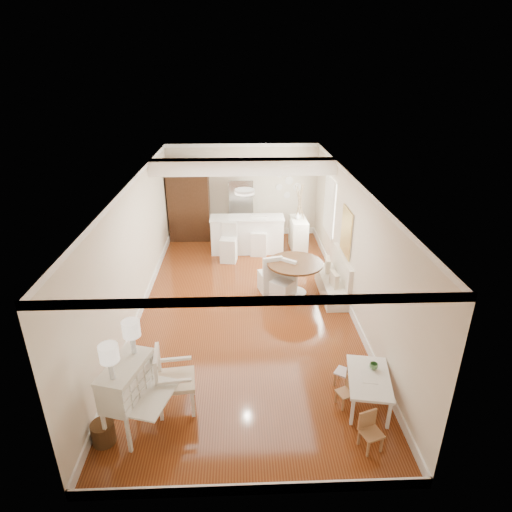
{
  "coord_description": "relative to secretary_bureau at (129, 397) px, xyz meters",
  "views": [
    {
      "loc": [
        -0.09,
        -8.12,
        4.86
      ],
      "look_at": [
        0.24,
        0.3,
        1.1
      ],
      "focal_mm": 30.0,
      "sensor_mm": 36.0,
      "label": 1
    }
  ],
  "objects": [
    {
      "name": "kids_table",
      "position": [
        3.54,
        0.35,
        -0.31
      ],
      "size": [
        0.8,
        1.13,
        0.52
      ],
      "primitive_type": "cube",
      "rotation": [
        0.0,
        0.0,
        -0.18
      ],
      "color": "white",
      "rests_on": "ground"
    },
    {
      "name": "slip_chair_far",
      "position": [
        2.27,
        4.08,
        -0.09
      ],
      "size": [
        0.56,
        0.57,
        0.95
      ],
      "primitive_type": "cube",
      "rotation": [
        0.0,
        0.0,
        -2.88
      ],
      "color": "silver",
      "rests_on": "ground"
    },
    {
      "name": "dining_table",
      "position": [
        2.82,
        3.81,
        -0.14
      ],
      "size": [
        1.52,
        1.52,
        0.86
      ],
      "primitive_type": "cylinder",
      "rotation": [
        0.0,
        0.0,
        -0.24
      ],
      "color": "#4F2F19",
      "rests_on": "ground"
    },
    {
      "name": "kids_chair_a",
      "position": [
        3.19,
        0.33,
        -0.32
      ],
      "size": [
        0.31,
        0.31,
        0.49
      ],
      "primitive_type": "cube",
      "rotation": [
        0.0,
        0.0,
        -1.17
      ],
      "color": "#A3734A",
      "rests_on": "ground"
    },
    {
      "name": "pantry_cabinet",
      "position": [
        0.1,
        7.53,
        0.58
      ],
      "size": [
        1.2,
        0.6,
        2.3
      ],
      "primitive_type": "cube",
      "color": "#381E11",
      "rests_on": "ground"
    },
    {
      "name": "gustavian_armchair",
      "position": [
        0.6,
        0.4,
        -0.04
      ],
      "size": [
        0.67,
        0.67,
        1.05
      ],
      "primitive_type": "cube",
      "rotation": [
        0.0,
        0.0,
        1.68
      ],
      "color": "white",
      "rests_on": "ground"
    },
    {
      "name": "kids_chair_b",
      "position": [
        3.27,
        0.81,
        -0.31
      ],
      "size": [
        0.34,
        0.34,
        0.51
      ],
      "primitive_type": "cube",
      "rotation": [
        0.0,
        0.0,
        -2.17
      ],
      "color": "#9D6E47",
      "rests_on": "ground"
    },
    {
      "name": "bar_stool_right",
      "position": [
        2.11,
        6.24,
        -0.02
      ],
      "size": [
        0.47,
        0.47,
        1.09
      ],
      "primitive_type": "cube",
      "rotation": [
        0.0,
        0.0,
        -0.08
      ],
      "color": "white",
      "rests_on": "ground"
    },
    {
      "name": "banquette",
      "position": [
        3.69,
        3.85,
        -0.08
      ],
      "size": [
        0.52,
        1.6,
        0.98
      ],
      "primitive_type": "cube",
      "color": "silver",
      "rests_on": "ground"
    },
    {
      "name": "branch_vase",
      "position": [
        3.23,
        6.59,
        0.43
      ],
      "size": [
        0.22,
        0.22,
        0.18
      ],
      "primitive_type": "imported",
      "rotation": [
        0.0,
        0.0,
        0.35
      ],
      "color": "silver",
      "rests_on": "sideboard"
    },
    {
      "name": "secretary_bureau",
      "position": [
        0.0,
        0.0,
        0.0
      ],
      "size": [
        1.1,
        1.11,
        1.13
      ],
      "primitive_type": "cube",
      "rotation": [
        0.0,
        0.0,
        -0.28
      ],
      "color": "white",
      "rests_on": "ground"
    },
    {
      "name": "sideboard",
      "position": [
        3.26,
        6.56,
        -0.11
      ],
      "size": [
        0.45,
        0.96,
        0.91
      ],
      "primitive_type": "cube",
      "rotation": [
        0.0,
        0.0,
        0.02
      ],
      "color": "silver",
      "rests_on": "ground"
    },
    {
      "name": "pencil_cup",
      "position": [
        3.66,
        0.54,
        0.0
      ],
      "size": [
        0.16,
        0.16,
        0.1
      ],
      "primitive_type": "imported",
      "rotation": [
        0.0,
        0.0,
        0.3
      ],
      "color": "#538B51",
      "rests_on": "kids_table"
    },
    {
      "name": "kids_chair_c",
      "position": [
        3.35,
        -0.5,
        -0.28
      ],
      "size": [
        0.35,
        0.35,
        0.57
      ],
      "primitive_type": "cube",
      "rotation": [
        0.0,
        0.0,
        0.33
      ],
      "color": "#A3734A",
      "rests_on": "ground"
    },
    {
      "name": "slip_chair_near",
      "position": [
        2.54,
        3.68,
        -0.11
      ],
      "size": [
        0.63,
        0.63,
        0.92
      ],
      "primitive_type": "cube",
      "rotation": [
        0.0,
        0.0,
        -0.67
      ],
      "color": "silver",
      "rests_on": "ground"
    },
    {
      "name": "breakfast_counter",
      "position": [
        1.8,
        6.45,
        -0.05
      ],
      "size": [
        2.05,
        0.65,
        1.03
      ],
      "primitive_type": "cube",
      "color": "white",
      "rests_on": "ground"
    },
    {
      "name": "wicker_basket",
      "position": [
        -0.35,
        -0.25,
        -0.4
      ],
      "size": [
        0.34,
        0.34,
        0.33
      ],
      "primitive_type": "cylinder",
      "rotation": [
        0.0,
        0.0,
        -0.04
      ],
      "color": "#4B2E17",
      "rests_on": "ground"
    },
    {
      "name": "bar_stool_left",
      "position": [
        1.29,
        5.81,
        -0.05
      ],
      "size": [
        0.47,
        0.47,
        1.04
      ],
      "primitive_type": "cube",
      "rotation": [
        0.0,
        0.0,
        -0.15
      ],
      "color": "white",
      "rests_on": "ground"
    },
    {
      "name": "fridge",
      "position": [
        2.0,
        7.5,
        0.33
      ],
      "size": [
        0.75,
        0.65,
        1.8
      ],
      "primitive_type": "imported",
      "color": "silver",
      "rests_on": "ground"
    },
    {
      "name": "room",
      "position": [
        1.74,
        3.67,
        1.41
      ],
      "size": [
        9.0,
        9.04,
        2.82
      ],
      "color": "brown",
      "rests_on": "ground"
    }
  ]
}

